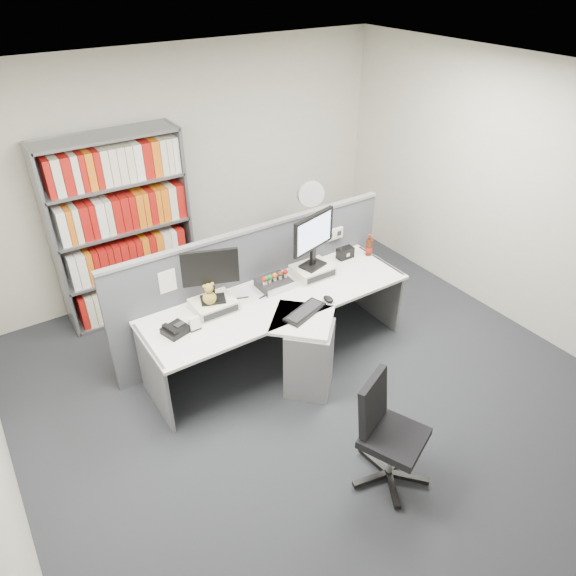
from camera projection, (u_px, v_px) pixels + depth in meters
ground at (328, 406)px, 4.78m from camera, size 5.50×5.50×0.00m
room_shell at (338, 228)px, 3.81m from camera, size 5.04×5.54×2.72m
partition at (256, 283)px, 5.31m from camera, size 3.00×0.08×1.27m
desk at (291, 332)px, 4.95m from camera, size 2.60×1.20×0.72m
monitor_riser_left at (214, 305)px, 4.77m from camera, size 0.38×0.31×0.10m
monitor_riser_right at (313, 270)px, 5.28m from camera, size 0.38×0.31×0.10m
monitor_left at (210, 272)px, 4.58m from camera, size 0.48×0.22×0.51m
monitor_right at (314, 236)px, 5.07m from camera, size 0.54×0.23×0.56m
desktop_pc at (274, 283)px, 5.10m from camera, size 0.30×0.27×0.08m
figurines at (273, 277)px, 5.03m from camera, size 0.29×0.05×0.09m
keyboard at (305, 312)px, 4.75m from camera, size 0.47×0.30×0.03m
mouse at (328, 299)px, 4.90m from camera, size 0.08×0.12×0.05m
desk_phone at (175, 330)px, 4.50m from camera, size 0.25×0.23×0.09m
desk_calendar at (194, 324)px, 4.53m from camera, size 0.10×0.08×0.12m
plush_toy at (209, 295)px, 4.66m from camera, size 0.12×0.12×0.21m
speaker at (345, 253)px, 5.56m from camera, size 0.18×0.10×0.12m
cola_bottle at (369, 247)px, 5.60m from camera, size 0.07×0.07×0.24m
shelving_unit at (122, 232)px, 5.54m from camera, size 1.41×0.40×2.00m
filing_cabinet at (309, 248)px, 6.54m from camera, size 0.45×0.61×0.70m
desk_fan at (310, 197)px, 6.17m from camera, size 0.31×0.19×0.53m
office_chair at (386, 430)px, 3.92m from camera, size 0.60×0.59×0.90m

